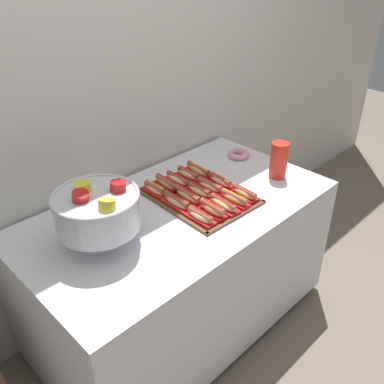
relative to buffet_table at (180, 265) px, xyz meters
name	(u,v)px	position (x,y,z in m)	size (l,w,h in m)	color
ground_plane	(181,318)	(0.00, 0.00, -0.40)	(10.00, 10.00, 0.00)	#7A6B5B
back_wall	(109,78)	(0.00, 0.49, 0.90)	(6.00, 0.10, 2.60)	silver
buffet_table	(180,265)	(0.00, 0.00, 0.00)	(1.56, 0.85, 0.77)	silver
serving_tray	(199,196)	(0.14, -0.01, 0.37)	(0.42, 0.54, 0.01)	brown
hot_dog_0	(201,217)	(-0.02, -0.16, 0.40)	(0.06, 0.16, 0.06)	red
hot_dog_1	(212,210)	(0.06, -0.17, 0.40)	(0.07, 0.15, 0.07)	#B21414
hot_dog_2	(223,205)	(0.13, -0.17, 0.40)	(0.08, 0.18, 0.06)	#B21414
hot_dog_3	(234,199)	(0.21, -0.17, 0.40)	(0.06, 0.17, 0.06)	red
hot_dog_4	(244,193)	(0.28, -0.18, 0.40)	(0.07, 0.15, 0.06)	#B21414
hot_dog_5	(177,202)	(-0.01, 0.00, 0.40)	(0.06, 0.17, 0.06)	red
hot_dog_6	(188,197)	(0.06, 0.00, 0.40)	(0.08, 0.18, 0.06)	#B21414
hot_dog_7	(199,191)	(0.14, -0.01, 0.40)	(0.07, 0.16, 0.06)	#B21414
hot_dog_8	(210,186)	(0.21, -0.01, 0.40)	(0.07, 0.16, 0.06)	red
hot_dog_9	(220,181)	(0.29, -0.01, 0.40)	(0.07, 0.16, 0.06)	#B21414
hot_dog_10	(155,189)	(-0.01, 0.17, 0.40)	(0.06, 0.16, 0.06)	red
hot_dog_11	(167,184)	(0.07, 0.16, 0.40)	(0.07, 0.18, 0.06)	red
hot_dog_12	(178,180)	(0.14, 0.16, 0.40)	(0.07, 0.17, 0.05)	red
hot_dog_13	(188,175)	(0.22, 0.16, 0.40)	(0.06, 0.17, 0.06)	red
hot_dog_14	(199,170)	(0.29, 0.15, 0.40)	(0.08, 0.19, 0.06)	red
punch_bowl	(97,210)	(-0.43, 0.03, 0.53)	(0.36, 0.36, 0.28)	silver
cup_stack	(279,160)	(0.59, -0.15, 0.47)	(0.09, 0.09, 0.20)	red
donut	(238,154)	(0.63, 0.15, 0.38)	(0.13, 0.13, 0.04)	pink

